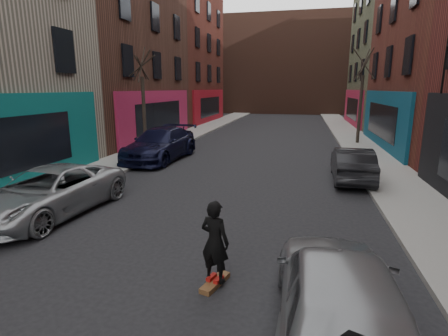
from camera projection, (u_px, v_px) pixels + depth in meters
The scene contains 11 objects.
sidewalk_left at pixel (203, 129), 31.64m from camera, with size 2.50×84.00×0.13m, color gray.
sidewalk_right at pixel (347, 133), 28.98m from camera, with size 2.50×84.00×0.13m, color gray.
building_far at pixel (288, 66), 53.49m from camera, with size 40.00×10.00×14.00m, color #47281E.
tree_left_far at pixel (143, 93), 19.48m from camera, with size 2.00×2.00×6.50m, color black, non-canonical shape.
tree_right_far at pixel (362, 90), 22.51m from camera, with size 2.00×2.00×6.80m, color black, non-canonical shape.
parked_left_far at pixel (49, 192), 10.24m from camera, with size 2.32×5.03×1.40m, color #93979B.
parked_left_end at pixel (160, 144), 18.17m from camera, with size 2.32×5.71×1.66m, color black.
parked_right_far at pixel (339, 298), 4.93m from camera, with size 1.81×4.50×1.53m, color gray.
parked_right_end at pixel (352, 164), 14.07m from camera, with size 1.44×4.12×1.36m, color black.
skateboard at pixel (215, 283), 6.65m from camera, with size 0.22×0.80×0.10m, color brown.
skateboarder at pixel (215, 242), 6.46m from camera, with size 0.58×0.38×1.59m, color black.
Camera 1 is at (2.57, -0.45, 3.67)m, focal length 28.00 mm.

